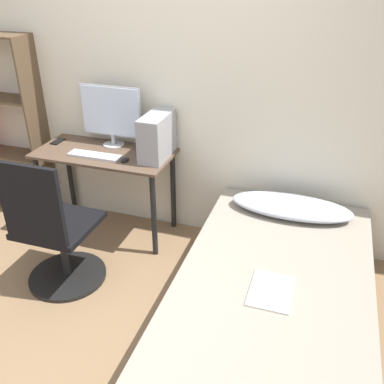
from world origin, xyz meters
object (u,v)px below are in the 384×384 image
object	(u,v)px
monitor	(111,114)
pc_tower	(157,136)
office_chair	(55,239)
bed	(272,304)
keyboard	(95,156)

from	to	relation	value
monitor	pc_tower	world-z (taller)	monitor
office_chair	monitor	xyz separation A→B (m)	(0.01, 0.93, 0.62)
office_chair	bed	distance (m)	1.54
office_chair	keyboard	world-z (taller)	office_chair
keyboard	monitor	bearing A→B (deg)	83.71
bed	keyboard	size ratio (longest dim) A/B	4.74
office_chair	pc_tower	world-z (taller)	pc_tower
office_chair	bed	bearing A→B (deg)	0.48
office_chair	keyboard	size ratio (longest dim) A/B	2.41
monitor	pc_tower	bearing A→B (deg)	-14.58
office_chair	keyboard	distance (m)	0.75
office_chair	pc_tower	size ratio (longest dim) A/B	2.64
monitor	bed	bearing A→B (deg)	-31.20
bed	keyboard	distance (m)	1.76
pc_tower	office_chair	bearing A→B (deg)	-119.15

